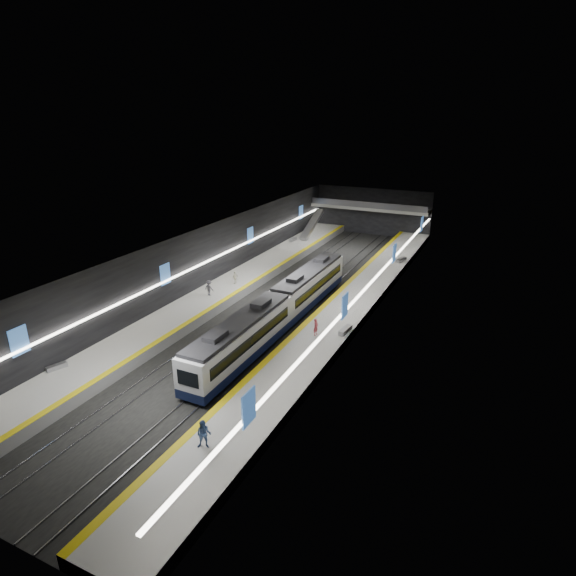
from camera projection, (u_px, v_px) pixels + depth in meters
The scene contains 26 objects.
ground at pixel (284, 303), 54.77m from camera, with size 70.00×70.00×0.00m, color black.
ceiling at pixel (283, 235), 51.94m from camera, with size 20.00×70.00×0.04m, color beige.
wall_left at pixel (208, 258), 57.38m from camera, with size 0.04×70.00×8.00m, color black.
wall_right at pixel (371, 283), 49.33m from camera, with size 0.04×70.00×8.00m, color black.
wall_back at pixel (372, 212), 82.91m from camera, with size 20.00×0.04×8.00m, color black.
platform_left at pixel (227, 289), 57.61m from camera, with size 5.00×70.00×1.00m, color slate.
tile_surface_left at pixel (227, 285), 57.43m from camera, with size 5.00×70.00×0.02m, color #A6A6A1.
tactile_strip_left at pixel (243, 288), 56.54m from camera, with size 0.60×70.00×0.02m, color yellow.
platform_right at pixel (346, 310), 51.57m from camera, with size 5.00×70.00×1.00m, color slate.
tile_surface_right at pixel (347, 306), 51.39m from camera, with size 5.00×70.00×0.02m, color #A6A6A1.
tactile_strip_right at pixel (327, 302), 52.27m from camera, with size 0.60×70.00×0.02m, color yellow.
rails at pixel (284, 303), 54.75m from camera, with size 6.52×70.00×0.12m.
train at pixel (279, 308), 47.81m from camera, with size 2.69×30.04×3.60m.
ad_posters at pixel (287, 263), 54.02m from camera, with size 19.94×53.50×2.20m.
cove_light_left at pixel (210, 260), 57.37m from camera, with size 0.25×68.60×0.12m, color white.
cove_light_right at pixel (369, 285), 49.48m from camera, with size 0.25×68.60×0.12m, color white.
mezzanine_bridge at pixel (369, 208), 80.79m from camera, with size 20.00×3.00×1.50m.
escalator at pixel (312, 224), 78.72m from camera, with size 1.20×8.00×0.60m, color #99999E.
bench_left_near at pixel (57, 367), 38.98m from camera, with size 0.45×1.62×0.40m, color #99999E.
bench_left_far at pixel (293, 240), 76.24m from camera, with size 0.49×1.76×0.43m, color #99999E.
bench_right_near at pixel (345, 330), 45.27m from camera, with size 0.54×1.96×0.48m, color #99999E.
bench_right_far at pixel (401, 260), 66.01m from camera, with size 0.54×1.94×0.47m, color #99999E.
passenger_right_a at pixel (316, 327), 44.59m from camera, with size 0.59×0.39×1.62m, color #D64F59.
passenger_right_b at pixel (204, 435), 29.72m from camera, with size 0.94×0.73×1.93m, color #47659A.
passenger_left_a at pixel (235, 278), 57.54m from camera, with size 0.92×0.38×1.58m, color silver.
passenger_left_b at pixel (209, 288), 53.97m from camera, with size 1.15×0.66×1.78m, color #47464F.
Camera 1 is at (22.23, -45.48, 20.97)m, focal length 30.00 mm.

